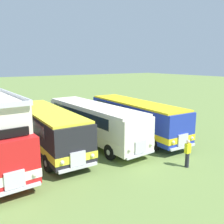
# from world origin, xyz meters

# --- Properties ---
(ground_plane) EXTENTS (200.00, 200.00, 0.00)m
(ground_plane) POSITION_xyz_m (0.00, 0.00, 0.00)
(ground_plane) COLOR olive
(bus_fourth_in_row) EXTENTS (2.72, 10.21, 2.99)m
(bus_fourth_in_row) POSITION_xyz_m (1.87, 0.28, 1.75)
(bus_fourth_in_row) COLOR black
(bus_fourth_in_row) RESTS_ON ground
(bus_fifth_in_row) EXTENTS (3.07, 11.19, 2.99)m
(bus_fifth_in_row) POSITION_xyz_m (5.61, 0.32, 1.76)
(bus_fifth_in_row) COLOR silver
(bus_fifth_in_row) RESTS_ON ground
(bus_sixth_in_row) EXTENTS (2.89, 10.93, 2.99)m
(bus_sixth_in_row) POSITION_xyz_m (9.35, -0.29, 1.76)
(bus_sixth_in_row) COLOR #1E339E
(bus_sixth_in_row) RESTS_ON ground
(marshal_person) EXTENTS (0.36, 0.24, 1.73)m
(marshal_person) POSITION_xyz_m (7.90, -7.19, 0.89)
(marshal_person) COLOR #23232D
(marshal_person) RESTS_ON ground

